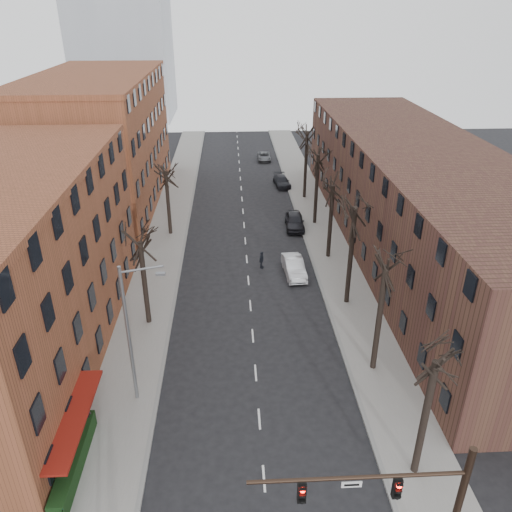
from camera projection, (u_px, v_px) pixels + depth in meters
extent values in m
cube|color=gray|center=(168.00, 230.00, 52.07)|extent=(4.00, 90.00, 0.15)
cube|color=gray|center=(320.00, 227.00, 52.82)|extent=(4.00, 90.00, 0.15)
cube|color=brown|center=(100.00, 143.00, 56.59)|extent=(12.00, 28.00, 14.00)
cube|color=#4A2E22|center=(417.00, 198.00, 46.52)|extent=(12.00, 50.00, 10.00)
cube|color=maroon|center=(83.00, 454.00, 26.20)|extent=(1.20, 7.00, 0.15)
cube|color=black|center=(74.00, 461.00, 25.01)|extent=(0.80, 6.00, 1.00)
cylinder|color=black|center=(358.00, 478.00, 17.83)|extent=(8.00, 0.16, 0.16)
cube|color=black|center=(397.00, 488.00, 18.20)|extent=(0.32, 0.22, 0.95)
cube|color=black|center=(302.00, 492.00, 18.03)|extent=(0.32, 0.22, 0.95)
cube|color=silver|center=(352.00, 484.00, 17.98)|extent=(0.75, 0.04, 0.28)
cylinder|color=slate|center=(129.00, 337.00, 27.83)|extent=(0.20, 0.20, 9.00)
cylinder|color=slate|center=(141.00, 269.00, 25.95)|extent=(2.39, 0.12, 0.46)
cube|color=slate|center=(161.00, 274.00, 26.13)|extent=(0.50, 0.22, 0.14)
imported|color=silver|center=(294.00, 267.00, 43.28)|extent=(1.89, 4.64, 1.50)
imported|color=black|center=(295.00, 221.00, 52.33)|extent=(2.08, 4.78, 1.60)
imported|color=black|center=(282.00, 181.00, 64.55)|extent=(2.22, 4.57, 1.28)
imported|color=slate|center=(264.00, 156.00, 75.30)|extent=(1.96, 4.13, 1.14)
imported|color=black|center=(85.00, 417.00, 27.13)|extent=(0.95, 0.79, 1.78)
imported|color=black|center=(262.00, 260.00, 44.36)|extent=(0.72, 1.01, 1.58)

